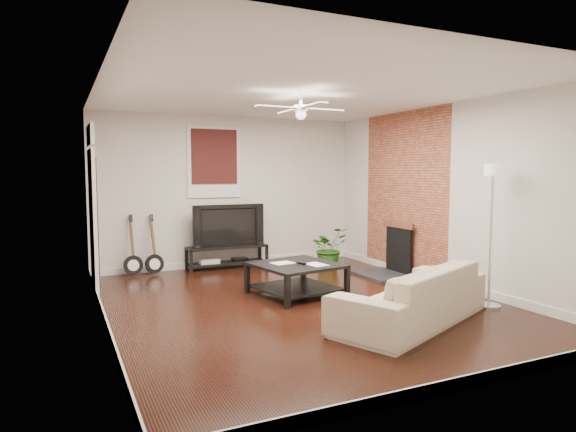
% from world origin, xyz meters
% --- Properties ---
extents(room, '(5.01, 6.01, 2.81)m').
position_xyz_m(room, '(0.00, 0.00, 1.40)').
color(room, black).
rests_on(room, ground).
extents(brick_accent, '(0.02, 2.20, 2.80)m').
position_xyz_m(brick_accent, '(2.49, 1.00, 1.40)').
color(brick_accent, '#994531').
rests_on(brick_accent, floor).
extents(fireplace, '(0.80, 1.10, 0.92)m').
position_xyz_m(fireplace, '(2.20, 1.00, 0.46)').
color(fireplace, black).
rests_on(fireplace, floor).
extents(window_back, '(1.00, 0.06, 1.30)m').
position_xyz_m(window_back, '(-0.30, 2.97, 1.95)').
color(window_back, black).
rests_on(window_back, wall_back).
extents(door_left, '(0.08, 1.00, 2.50)m').
position_xyz_m(door_left, '(-2.46, 1.90, 1.25)').
color(door_left, white).
rests_on(door_left, wall_left).
extents(tv_stand, '(1.49, 0.40, 0.42)m').
position_xyz_m(tv_stand, '(-0.13, 2.78, 0.21)').
color(tv_stand, black).
rests_on(tv_stand, floor).
extents(tv, '(1.33, 0.17, 0.77)m').
position_xyz_m(tv, '(-0.13, 2.80, 0.80)').
color(tv, black).
rests_on(tv, tv_stand).
extents(coffee_table, '(1.27, 1.27, 0.46)m').
position_xyz_m(coffee_table, '(0.14, 0.41, 0.23)').
color(coffee_table, black).
rests_on(coffee_table, floor).
extents(sofa, '(2.48, 1.76, 0.67)m').
position_xyz_m(sofa, '(0.80, -1.33, 0.34)').
color(sofa, '#C5B394').
rests_on(sofa, floor).
extents(floor_lamp, '(0.41, 0.41, 1.89)m').
position_xyz_m(floor_lamp, '(2.15, -1.23, 0.94)').
color(floor_lamp, silver).
rests_on(floor_lamp, floor).
extents(potted_plant, '(0.78, 0.71, 0.76)m').
position_xyz_m(potted_plant, '(1.58, 2.00, 0.38)').
color(potted_plant, '#245D1A').
rests_on(potted_plant, floor).
extents(guitar_left, '(0.35, 0.27, 1.06)m').
position_xyz_m(guitar_left, '(-1.81, 2.75, 0.53)').
color(guitar_left, black).
rests_on(guitar_left, floor).
extents(guitar_right, '(0.37, 0.30, 1.06)m').
position_xyz_m(guitar_right, '(-1.46, 2.72, 0.53)').
color(guitar_right, black).
rests_on(guitar_right, floor).
extents(ceiling_fan, '(1.24, 1.24, 0.32)m').
position_xyz_m(ceiling_fan, '(0.00, 0.00, 2.60)').
color(ceiling_fan, white).
rests_on(ceiling_fan, ceiling).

